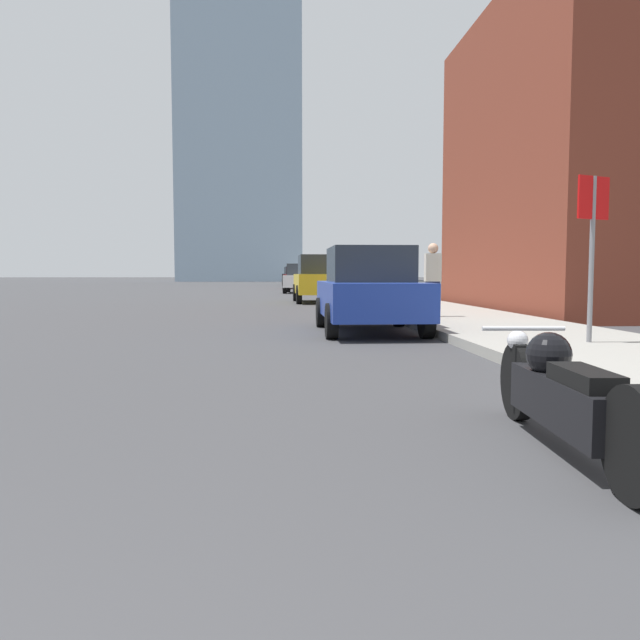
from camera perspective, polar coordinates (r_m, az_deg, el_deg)
sidewalk at (r=40.34m, az=2.27°, el=2.76°), size 3.14×240.00×0.15m
distant_tower at (r=101.19m, az=-7.25°, el=20.08°), size 17.85×17.85×57.54m
motorcycle at (r=4.26m, az=21.22°, el=-6.33°), size 0.62×2.39×0.74m
parked_car_blue at (r=12.01m, az=4.50°, el=2.73°), size 1.86×3.99×1.63m
parked_car_yellow at (r=24.50m, az=-0.17°, el=3.76°), size 1.92×4.14×1.85m
parked_car_white at (r=36.59m, az=-1.73°, el=3.83°), size 2.23×4.32×1.70m
parked_car_red at (r=47.33m, az=-2.22°, el=3.90°), size 1.98×3.99×1.66m
parked_car_black at (r=60.46m, az=-2.46°, el=4.03°), size 2.22×4.67×1.76m
stop_sign at (r=9.67m, az=23.65°, el=7.56°), size 0.57×0.26×2.34m
pedestrian at (r=14.44m, az=10.26°, el=3.70°), size 0.36×0.23×1.67m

